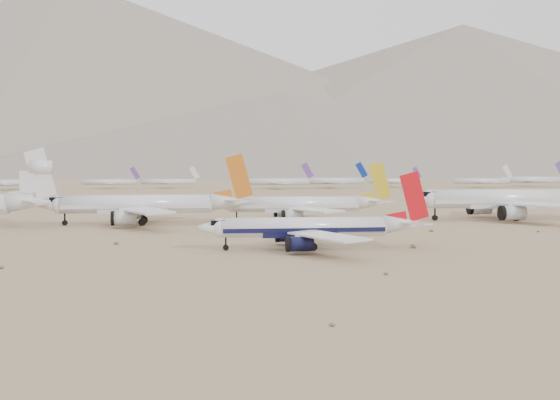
% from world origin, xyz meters
% --- Properties ---
extents(ground, '(7000.00, 7000.00, 0.00)m').
position_xyz_m(ground, '(0.00, 0.00, 0.00)').
color(ground, '#987A59').
rests_on(ground, ground).
extents(main_airliner, '(40.15, 39.22, 14.17)m').
position_xyz_m(main_airliner, '(5.82, 2.45, 3.90)').
color(main_airliner, silver).
rests_on(main_airliner, ground).
extents(row2_navy_widebody, '(56.59, 55.34, 20.13)m').
position_xyz_m(row2_navy_widebody, '(71.90, 60.59, 5.62)').
color(row2_navy_widebody, silver).
rests_on(row2_navy_widebody, ground).
extents(row2_gold_tail, '(45.10, 44.10, 16.06)m').
position_xyz_m(row2_gold_tail, '(13.64, 62.40, 4.49)').
color(row2_gold_tail, silver).
rests_on(row2_gold_tail, ground).
extents(row2_orange_tail, '(50.64, 49.54, 18.06)m').
position_xyz_m(row2_orange_tail, '(-27.44, 57.89, 5.07)').
color(row2_orange_tail, silver).
rests_on(row2_orange_tail, ground).
extents(distant_storage_row, '(629.65, 61.94, 14.87)m').
position_xyz_m(distant_storage_row, '(27.34, 312.26, 4.36)').
color(distant_storage_row, silver).
rests_on(distant_storage_row, ground).
extents(mountain_range, '(7354.00, 3024.00, 470.00)m').
position_xyz_m(mountain_range, '(70.18, 1648.01, 190.32)').
color(mountain_range, slate).
rests_on(mountain_range, ground).
extents(foothills, '(4637.50, 1395.00, 155.00)m').
position_xyz_m(foothills, '(526.68, 1100.00, 67.15)').
color(foothills, slate).
rests_on(foothills, ground).
extents(desert_scrub, '(261.14, 126.87, 0.65)m').
position_xyz_m(desert_scrub, '(14.02, -19.96, 0.29)').
color(desert_scrub, brown).
rests_on(desert_scrub, ground).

